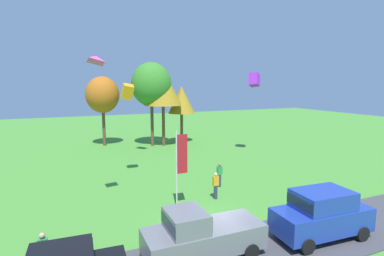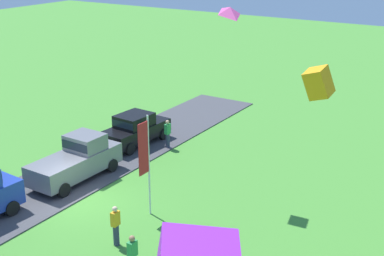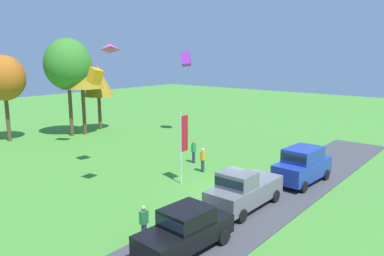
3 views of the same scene
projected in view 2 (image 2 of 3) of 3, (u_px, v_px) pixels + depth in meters
name	position (u px, v px, depth m)	size (l,w,h in m)	color
ground_plane	(80.00, 201.00, 24.79)	(120.00, 120.00, 0.00)	#478E33
pavement_strip	(47.00, 189.00, 25.89)	(36.00, 4.40, 0.06)	#424247
car_sedan_mid_row	(135.00, 128.00, 31.15)	(4.50, 2.16, 1.84)	black
car_pickup_by_flagpole	(78.00, 159.00, 26.70)	(5.02, 2.10, 2.14)	slate
person_watching_sky	(168.00, 134.00, 30.69)	(0.36, 0.24, 1.71)	#2D334C
person_beside_suv	(133.00, 256.00, 18.95)	(0.36, 0.24, 1.71)	#2D334C
person_on_lawn	(116.00, 225.00, 20.97)	(0.36, 0.24, 1.71)	#2D334C
flag_banner	(145.00, 155.00, 22.49)	(0.71, 0.08, 4.60)	silver
kite_box_high_left	(319.00, 83.00, 19.05)	(0.74, 0.74, 1.03)	orange
kite_diamond_over_trees	(230.00, 11.00, 23.11)	(0.78, 1.07, 0.34)	#EA4C9E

